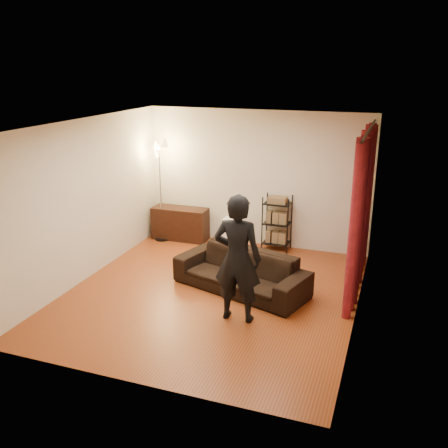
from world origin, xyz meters
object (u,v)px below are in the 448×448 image
at_px(storage_boxes, 232,233).
at_px(floor_lamp, 161,192).
at_px(sofa, 241,271).
at_px(media_cabinet, 180,223).
at_px(wire_shelf, 277,223).
at_px(person, 237,259).

distance_m(storage_boxes, floor_lamp, 1.69).
bearing_deg(sofa, media_cabinet, 152.48).
xyz_separation_m(media_cabinet, wire_shelf, (2.05, 0.05, 0.22)).
xyz_separation_m(storage_boxes, wire_shelf, (0.88, 0.12, 0.26)).
bearing_deg(person, sofa, -77.52).
relative_size(wire_shelf, floor_lamp, 0.53).
height_order(person, storage_boxes, person).
relative_size(sofa, storage_boxes, 3.74).
bearing_deg(media_cabinet, storage_boxes, -4.75).
height_order(media_cabinet, storage_boxes, media_cabinet).
bearing_deg(person, wire_shelf, -89.22).
height_order(sofa, person, person).
bearing_deg(storage_boxes, media_cabinet, 176.54).
height_order(storage_boxes, wire_shelf, wire_shelf).
bearing_deg(sofa, storage_boxes, 130.01).
xyz_separation_m(person, storage_boxes, (-1.03, 2.79, -0.64)).
bearing_deg(floor_lamp, media_cabinet, 25.69).
xyz_separation_m(wire_shelf, floor_lamp, (-2.40, -0.22, 0.48)).
bearing_deg(wire_shelf, person, -66.45).
distance_m(media_cabinet, wire_shelf, 2.06).
height_order(sofa, media_cabinet, media_cabinet).
distance_m(storage_boxes, wire_shelf, 0.93).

